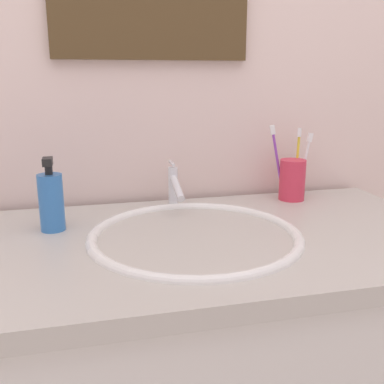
% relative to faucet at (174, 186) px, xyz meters
% --- Properties ---
extents(tiled_wall_back, '(2.43, 0.04, 2.40)m').
position_rel_faucet_xyz_m(tiled_wall_back, '(-0.04, 0.12, 0.23)').
color(tiled_wall_back, beige).
rests_on(tiled_wall_back, ground).
extents(sink_basin, '(0.45, 0.45, 0.11)m').
position_rel_faucet_xyz_m(sink_basin, '(0.00, -0.22, -0.09)').
color(sink_basin, white).
rests_on(sink_basin, vanity_counter).
extents(faucet, '(0.02, 0.14, 0.11)m').
position_rel_faucet_xyz_m(faucet, '(0.00, 0.00, 0.00)').
color(faucet, silver).
rests_on(faucet, sink_basin).
extents(toothbrush_cup, '(0.07, 0.07, 0.11)m').
position_rel_faucet_xyz_m(toothbrush_cup, '(0.33, 0.01, -0.00)').
color(toothbrush_cup, '#D8334C').
rests_on(toothbrush_cup, vanity_counter).
extents(toothbrush_purple, '(0.05, 0.01, 0.20)m').
position_rel_faucet_xyz_m(toothbrush_purple, '(0.29, 0.02, 0.06)').
color(toothbrush_purple, purple).
rests_on(toothbrush_purple, toothbrush_cup).
extents(toothbrush_white, '(0.05, 0.02, 0.17)m').
position_rel_faucet_xyz_m(toothbrush_white, '(0.37, 0.02, 0.05)').
color(toothbrush_white, white).
rests_on(toothbrush_white, toothbrush_cup).
extents(toothbrush_yellow, '(0.02, 0.03, 0.19)m').
position_rel_faucet_xyz_m(toothbrush_yellow, '(0.35, 0.03, 0.05)').
color(toothbrush_yellow, yellow).
rests_on(toothbrush_yellow, toothbrush_cup).
extents(soap_dispenser, '(0.05, 0.06, 0.16)m').
position_rel_faucet_xyz_m(soap_dispenser, '(-0.29, -0.10, 0.01)').
color(soap_dispenser, '#3372BF').
rests_on(soap_dispenser, vanity_counter).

